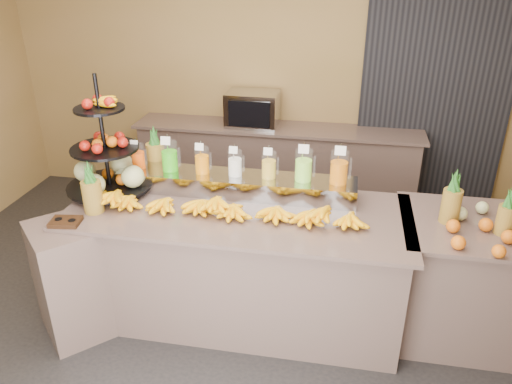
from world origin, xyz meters
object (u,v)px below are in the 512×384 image
(right_fruit_pile, at_px, (477,224))
(oven_warmer, at_px, (253,109))
(condiment_caddy, at_px, (66,222))
(fruit_stand, at_px, (112,164))
(banana_heap, at_px, (219,204))
(pitcher_tray, at_px, (235,184))

(right_fruit_pile, relative_size, oven_warmer, 0.84)
(condiment_caddy, height_order, right_fruit_pile, right_fruit_pile)
(right_fruit_pile, height_order, oven_warmer, oven_warmer)
(right_fruit_pile, bearing_deg, oven_warmer, 133.31)
(fruit_stand, bearing_deg, banana_heap, 0.90)
(banana_heap, bearing_deg, oven_warmer, 94.12)
(condiment_caddy, height_order, oven_warmer, oven_warmer)
(condiment_caddy, xyz_separation_m, oven_warmer, (0.86, 2.36, 0.17))
(right_fruit_pile, xyz_separation_m, oven_warmer, (-1.89, 2.00, 0.10))
(right_fruit_pile, bearing_deg, fruit_stand, 176.06)
(pitcher_tray, height_order, banana_heap, banana_heap)
(banana_heap, height_order, right_fruit_pile, right_fruit_pile)
(banana_heap, relative_size, oven_warmer, 3.89)
(fruit_stand, distance_m, right_fruit_pile, 2.64)
(condiment_caddy, bearing_deg, pitcher_tray, 33.52)
(pitcher_tray, relative_size, condiment_caddy, 9.17)
(pitcher_tray, xyz_separation_m, condiment_caddy, (-1.05, -0.69, -0.06))
(condiment_caddy, relative_size, oven_warmer, 0.37)
(banana_heap, relative_size, fruit_stand, 2.30)
(pitcher_tray, relative_size, oven_warmer, 3.39)
(pitcher_tray, bearing_deg, banana_heap, -96.67)
(right_fruit_pile, bearing_deg, banana_heap, -179.56)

